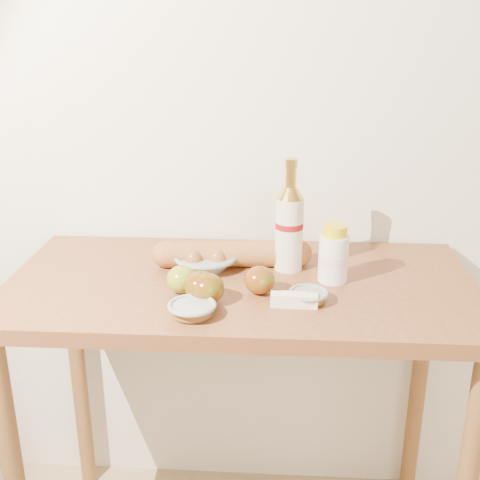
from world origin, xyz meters
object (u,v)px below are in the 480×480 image
at_px(egg_bowl, 206,259).
at_px(cream_bottle, 333,255).
at_px(table, 241,322).
at_px(bourbon_bottle, 289,226).
at_px(baguette, 232,254).

bearing_deg(egg_bowl, cream_bottle, -10.47).
relative_size(table, bourbon_bottle, 4.00).
bearing_deg(table, cream_bottle, 2.79).
bearing_deg(bourbon_bottle, cream_bottle, -8.57).
relative_size(egg_bowl, baguette, 0.45).
relative_size(bourbon_bottle, cream_bottle, 2.01).
relative_size(table, cream_bottle, 8.04).
distance_m(table, bourbon_bottle, 0.29).
bearing_deg(bourbon_bottle, baguette, -160.32).
bearing_deg(cream_bottle, bourbon_bottle, 170.29).
bearing_deg(table, egg_bowl, 143.66).
height_order(bourbon_bottle, cream_bottle, bourbon_bottle).
xyz_separation_m(cream_bottle, baguette, (-0.26, 0.08, -0.03)).
bearing_deg(cream_bottle, table, -155.20).
height_order(table, cream_bottle, cream_bottle).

